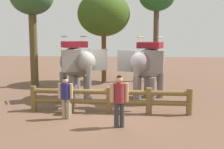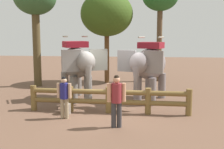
{
  "view_description": "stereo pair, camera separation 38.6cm",
  "coord_description": "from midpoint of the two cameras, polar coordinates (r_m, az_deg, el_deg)",
  "views": [
    {
      "loc": [
        1.08,
        -11.23,
        3.12
      ],
      "look_at": [
        0.0,
        1.14,
        1.4
      ],
      "focal_mm": 45.88,
      "sensor_mm": 36.0,
      "label": 1
    },
    {
      "loc": [
        1.46,
        -11.19,
        3.12
      ],
      "look_at": [
        0.0,
        1.14,
        1.4
      ],
      "focal_mm": 45.88,
      "sensor_mm": 36.0,
      "label": 2
    }
  ],
  "objects": [
    {
      "name": "ground_plane",
      "position": [
        11.71,
        -1.44,
        -7.58
      ],
      "size": [
        60.0,
        60.0,
        0.0
      ],
      "primitive_type": "plane",
      "color": "brown"
    },
    {
      "name": "elephant_near_left",
      "position": [
        13.71,
        -7.99,
        2.01
      ],
      "size": [
        2.93,
        3.59,
        3.09
      ],
      "color": "slate",
      "rests_on": "ground"
    },
    {
      "name": "tourist_man_in_blue",
      "position": [
        9.64,
        0.3,
        -4.58
      ],
      "size": [
        0.62,
        0.42,
        1.8
      ],
      "color": "#353438",
      "rests_on": "ground"
    },
    {
      "name": "feed_bucket",
      "position": [
        11.58,
        -9.95,
        -6.83
      ],
      "size": [
        0.39,
        0.39,
        0.41
      ],
      "color": "gray",
      "rests_on": "ground"
    },
    {
      "name": "tourist_woman_in_black",
      "position": [
        10.81,
        -10.25,
        -4.0
      ],
      "size": [
        0.56,
        0.32,
        1.59
      ],
      "color": "tan",
      "rests_on": "ground"
    },
    {
      "name": "tree_far_left",
      "position": [
        18.71,
        -2.26,
        11.9
      ],
      "size": [
        3.36,
        3.36,
        5.89
      ],
      "color": "brown",
      "rests_on": "ground"
    },
    {
      "name": "log_fence",
      "position": [
        11.53,
        -1.47,
        -4.73
      ],
      "size": [
        6.55,
        0.32,
        1.05
      ],
      "color": "brown",
      "rests_on": "ground"
    },
    {
      "name": "tree_far_right",
      "position": [
        18.07,
        -16.3,
        14.09
      ],
      "size": [
        2.54,
        2.54,
        6.45
      ],
      "color": "brown",
      "rests_on": "ground"
    },
    {
      "name": "elephant_center",
      "position": [
        13.44,
        6.47,
        1.83
      ],
      "size": [
        2.49,
        3.64,
        3.05
      ],
      "color": "slate",
      "rests_on": "ground"
    }
  ]
}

